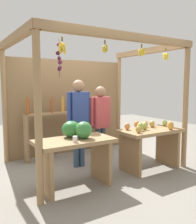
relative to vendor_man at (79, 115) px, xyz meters
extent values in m
plane|color=gray|center=(0.29, -0.03, -1.02)|extent=(12.00, 12.00, 0.00)
cylinder|color=#99754C|center=(-1.15, -1.09, 0.18)|extent=(0.10, 0.10, 2.40)
cylinder|color=#99754C|center=(1.73, -1.09, 0.18)|extent=(0.10, 0.10, 2.40)
cylinder|color=#99754C|center=(-1.15, 1.04, 0.18)|extent=(0.10, 0.10, 2.40)
cylinder|color=#99754C|center=(1.73, 1.04, 0.18)|extent=(0.10, 0.10, 2.40)
cube|color=#99754C|center=(0.29, -1.09, 1.32)|extent=(2.98, 0.12, 0.12)
cube|color=#99754C|center=(-1.15, -0.03, 1.32)|extent=(0.12, 2.23, 0.12)
cube|color=#99754C|center=(1.73, -0.03, 1.32)|extent=(0.12, 2.23, 0.12)
cube|color=olive|center=(0.29, 1.06, 0.06)|extent=(2.88, 0.04, 2.16)
cylinder|color=brown|center=(1.30, -0.95, 1.21)|extent=(0.02, 0.02, 0.06)
ellipsoid|color=yellow|center=(1.32, -0.95, 1.09)|extent=(0.04, 0.07, 0.13)
ellipsoid|color=yellow|center=(1.31, -0.92, 1.10)|extent=(0.06, 0.05, 0.13)
ellipsoid|color=yellow|center=(1.28, -0.93, 1.09)|extent=(0.07, 0.05, 0.14)
ellipsoid|color=yellow|center=(1.26, -0.95, 1.09)|extent=(0.04, 0.08, 0.13)
ellipsoid|color=yellow|center=(1.28, -0.97, 1.09)|extent=(0.07, 0.06, 0.14)
ellipsoid|color=yellow|center=(1.31, -0.98, 1.09)|extent=(0.08, 0.06, 0.14)
cylinder|color=brown|center=(-0.07, -1.01, 1.21)|extent=(0.02, 0.02, 0.06)
ellipsoid|color=gold|center=(-0.04, -1.01, 1.11)|extent=(0.04, 0.06, 0.11)
ellipsoid|color=gold|center=(-0.06, -0.97, 1.12)|extent=(0.05, 0.04, 0.11)
ellipsoid|color=gold|center=(-0.09, -1.00, 1.11)|extent=(0.05, 0.05, 0.11)
ellipsoid|color=gold|center=(-0.09, -1.02, 1.10)|extent=(0.05, 0.06, 0.11)
ellipsoid|color=gold|center=(-0.06, -1.05, 1.13)|extent=(0.07, 0.05, 0.11)
cylinder|color=brown|center=(0.65, -1.02, 1.21)|extent=(0.02, 0.02, 0.06)
ellipsoid|color=gold|center=(0.69, -1.03, 1.11)|extent=(0.04, 0.06, 0.12)
ellipsoid|color=gold|center=(0.67, -0.99, 1.10)|extent=(0.05, 0.05, 0.12)
ellipsoid|color=gold|center=(0.64, -0.99, 1.11)|extent=(0.06, 0.04, 0.12)
ellipsoid|color=gold|center=(0.61, -1.01, 1.11)|extent=(0.05, 0.07, 0.12)
ellipsoid|color=gold|center=(0.63, -1.04, 1.11)|extent=(0.06, 0.06, 0.12)
ellipsoid|color=gold|center=(0.65, -1.05, 1.12)|extent=(0.06, 0.04, 0.12)
ellipsoid|color=gold|center=(0.68, -1.06, 1.12)|extent=(0.07, 0.07, 0.12)
cylinder|color=brown|center=(-0.72, -0.91, 1.21)|extent=(0.02, 0.02, 0.06)
ellipsoid|color=gold|center=(-0.69, -0.91, 1.09)|extent=(0.04, 0.06, 0.15)
ellipsoid|color=gold|center=(-0.70, -0.88, 1.09)|extent=(0.06, 0.05, 0.15)
ellipsoid|color=gold|center=(-0.73, -0.89, 1.10)|extent=(0.08, 0.05, 0.16)
ellipsoid|color=gold|center=(-0.75, -0.90, 1.07)|extent=(0.04, 0.08, 0.15)
ellipsoid|color=gold|center=(-0.73, -0.93, 1.10)|extent=(0.09, 0.06, 0.15)
ellipsoid|color=gold|center=(-0.70, -0.94, 1.07)|extent=(0.06, 0.05, 0.15)
cylinder|color=#4C422D|center=(-0.69, -0.73, 0.97)|extent=(0.01, 0.01, 0.55)
sphere|color=#601E42|center=(-0.70, -0.75, 1.16)|extent=(0.06, 0.06, 0.06)
sphere|color=#511938|center=(-0.67, -0.75, 1.11)|extent=(0.06, 0.06, 0.06)
sphere|color=#47142D|center=(-0.70, -0.71, 1.04)|extent=(0.06, 0.06, 0.06)
sphere|color=#511938|center=(-0.69, -0.72, 0.97)|extent=(0.06, 0.06, 0.06)
sphere|color=#601E42|center=(-0.69, -0.76, 0.91)|extent=(0.07, 0.07, 0.07)
sphere|color=#601E42|center=(-0.69, -0.76, 0.83)|extent=(0.06, 0.06, 0.06)
sphere|color=#47142D|center=(-0.71, -0.76, 0.80)|extent=(0.06, 0.06, 0.06)
cube|color=#99754C|center=(-0.50, -0.82, -0.29)|extent=(1.21, 0.64, 0.06)
cube|color=#99754C|center=(-0.98, -0.82, -0.67)|extent=(0.06, 0.58, 0.70)
cube|color=#99754C|center=(-0.02, -0.82, -0.67)|extent=(0.06, 0.58, 0.70)
ellipsoid|color=#38843D|center=(-0.35, -0.85, -0.12)|extent=(0.27, 0.27, 0.27)
ellipsoid|color=#2D7533|center=(-0.48, -0.66, -0.13)|extent=(0.38, 0.38, 0.26)
cylinder|color=white|center=(-0.58, -1.00, -0.21)|extent=(0.07, 0.07, 0.09)
cube|color=#99754C|center=(1.08, -0.82, -0.29)|extent=(1.21, 0.64, 0.06)
cube|color=#99754C|center=(0.60, -0.82, -0.67)|extent=(0.06, 0.58, 0.70)
cube|color=#99754C|center=(1.56, -0.82, -0.67)|extent=(0.06, 0.58, 0.70)
ellipsoid|color=#A8B24C|center=(0.81, -0.84, -0.18)|extent=(0.16, 0.16, 0.15)
ellipsoid|color=#B79E47|center=(0.66, -0.97, -0.19)|extent=(0.14, 0.14, 0.12)
ellipsoid|color=#CC7038|center=(0.97, -0.58, -0.19)|extent=(0.13, 0.13, 0.14)
ellipsoid|color=#CC7038|center=(1.15, -0.61, -0.19)|extent=(0.14, 0.14, 0.13)
ellipsoid|color=gold|center=(1.36, -1.06, -0.18)|extent=(0.16, 0.16, 0.16)
ellipsoid|color=#A8B24C|center=(1.58, -0.72, -0.20)|extent=(0.12, 0.12, 0.12)
ellipsoid|color=#B79E47|center=(1.25, -0.70, -0.19)|extent=(0.13, 0.13, 0.13)
ellipsoid|color=#E07F47|center=(0.67, -0.65, -0.19)|extent=(0.14, 0.14, 0.13)
ellipsoid|color=#A8B24C|center=(0.96, -0.80, -0.18)|extent=(0.13, 0.13, 0.14)
ellipsoid|color=#CC7038|center=(1.36, -0.57, -0.20)|extent=(0.12, 0.12, 0.11)
cube|color=#99754C|center=(-0.81, 0.77, -0.52)|extent=(0.05, 0.20, 1.00)
cube|color=#99754C|center=(1.06, 0.77, -0.52)|extent=(0.05, 0.20, 1.00)
cube|color=#99754C|center=(0.13, 0.77, -0.04)|extent=(1.87, 0.22, 0.04)
cylinder|color=#994C1E|center=(-0.75, 0.77, 0.13)|extent=(0.08, 0.08, 0.29)
cylinder|color=#994C1E|center=(-0.75, 0.77, 0.30)|extent=(0.04, 0.04, 0.06)
cylinder|color=#338C4C|center=(-0.49, 0.77, 0.11)|extent=(0.07, 0.07, 0.26)
cylinder|color=#338C4C|center=(-0.49, 0.77, 0.27)|extent=(0.03, 0.03, 0.06)
cylinder|color=#994C1E|center=(-0.24, 0.77, 0.12)|extent=(0.06, 0.06, 0.27)
cylinder|color=#994C1E|center=(-0.24, 0.77, 0.28)|extent=(0.03, 0.03, 0.06)
cylinder|color=gold|center=(0.01, 0.77, 0.13)|extent=(0.07, 0.07, 0.29)
cylinder|color=gold|center=(0.01, 0.77, 0.30)|extent=(0.03, 0.03, 0.06)
cylinder|color=#338C4C|center=(0.26, 0.77, 0.11)|extent=(0.07, 0.07, 0.26)
cylinder|color=#338C4C|center=(0.26, 0.77, 0.27)|extent=(0.03, 0.03, 0.06)
cylinder|color=#338C4C|center=(0.49, 0.77, 0.10)|extent=(0.06, 0.06, 0.24)
cylinder|color=#338C4C|center=(0.49, 0.77, 0.25)|extent=(0.03, 0.03, 0.06)
cylinder|color=#994C1E|center=(0.75, 0.77, 0.11)|extent=(0.07, 0.07, 0.25)
cylinder|color=#994C1E|center=(0.75, 0.77, 0.26)|extent=(0.03, 0.03, 0.06)
cylinder|color=gold|center=(1.01, 0.77, 0.10)|extent=(0.07, 0.07, 0.24)
cylinder|color=gold|center=(1.01, 0.77, 0.25)|extent=(0.03, 0.03, 0.06)
cylinder|color=#354D68|center=(-0.06, 0.00, -0.62)|extent=(0.11, 0.11, 0.79)
cylinder|color=#354D68|center=(0.06, 0.00, -0.62)|extent=(0.11, 0.11, 0.79)
cube|color=#2D428C|center=(0.00, 0.00, 0.11)|extent=(0.32, 0.19, 0.67)
cylinder|color=#2D428C|center=(-0.20, 0.00, 0.14)|extent=(0.08, 0.08, 0.60)
cylinder|color=#2D428C|center=(0.20, 0.00, 0.14)|extent=(0.08, 0.08, 0.60)
sphere|color=#997051|center=(0.00, 0.00, 0.55)|extent=(0.23, 0.23, 0.23)
cylinder|color=#394853|center=(0.42, -0.03, -0.65)|extent=(0.11, 0.11, 0.73)
cylinder|color=#394853|center=(0.54, -0.03, -0.65)|extent=(0.11, 0.11, 0.73)
cube|color=#BF474C|center=(0.48, -0.03, 0.02)|extent=(0.32, 0.19, 0.62)
cylinder|color=#BF474C|center=(0.28, -0.03, 0.05)|extent=(0.08, 0.08, 0.56)
cylinder|color=#BF474C|center=(0.68, -0.03, 0.05)|extent=(0.08, 0.08, 0.56)
sphere|color=#997051|center=(0.48, -0.03, 0.44)|extent=(0.21, 0.21, 0.21)
camera|label=1|loc=(-2.14, -4.14, 0.58)|focal=39.16mm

